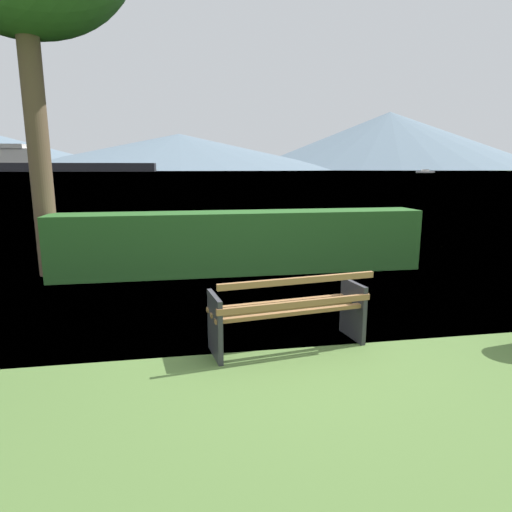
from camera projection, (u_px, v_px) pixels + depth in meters
The scene contains 7 objects.
ground_plane at pixel (286, 345), 4.87m from camera, with size 1400.00×1400.00×0.00m, color #4C6B33.
water_surface at pixel (181, 171), 304.05m from camera, with size 620.00×620.00×0.00m, color #7A99A8.
park_bench at pixel (289, 311), 4.73m from camera, with size 1.79×0.81×0.87m.
hedge_row at pixel (242, 242), 8.22m from camera, with size 6.95×0.79×1.16m, color #285B23.
cargo_ship_large at pixel (59, 164), 278.70m from camera, with size 105.85×18.08×17.04m.
fishing_boat_near at pixel (425, 172), 207.43m from camera, with size 8.24×3.61×1.54m.
distant_hills at pixel (242, 146), 590.06m from camera, with size 959.36×445.57×82.82m.
Camera 1 is at (-1.13, -4.44, 1.96)m, focal length 30.30 mm.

